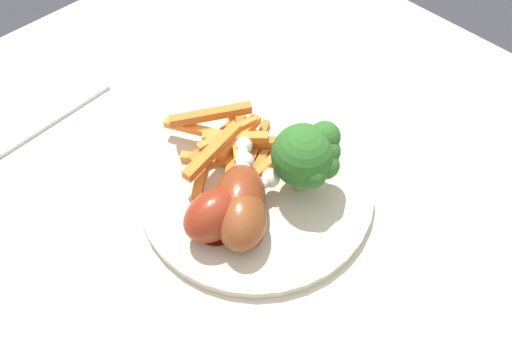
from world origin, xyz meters
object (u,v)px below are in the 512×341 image
Objects in this scene: carrot_fries_pile at (230,145)px; chicken_drumstick_extra at (219,212)px; broccoli_floret_front at (309,156)px; dining_table at (257,278)px; chicken_drumstick_near at (237,199)px; dinner_plate at (256,185)px; chicken_drumstick_far at (242,215)px; fork at (42,126)px.

carrot_fries_pile is 1.17× the size of chicken_drumstick_extra.
broccoli_floret_front reaches higher than chicken_drumstick_extra.
dining_table is 8.31× the size of chicken_drumstick_extra.
chicken_drumstick_near is at bearing -37.37° from carrot_fries_pile.
dinner_plate is 2.46× the size of chicken_drumstick_far.
chicken_drumstick_near is (0.01, -0.04, 0.03)m from dinner_plate.
broccoli_floret_front reaches higher than dinner_plate.
chicken_drumstick_extra reaches higher than chicken_drumstick_far.
broccoli_floret_front is at bearing 74.98° from chicken_drumstick_extra.
broccoli_floret_front is (-0.00, 0.07, 0.17)m from dining_table.
chicken_drumstick_extra is at bearing -91.46° from chicken_drumstick_near.
dining_table is 0.15m from chicken_drumstick_near.
broccoli_floret_front is at bearing 90.92° from dining_table.
dining_table is 8.53× the size of chicken_drumstick_near.
chicken_drumstick_near is at bearing -175.68° from dining_table.
chicken_drumstick_extra is at bearing -48.69° from carrot_fries_pile.
chicken_drumstick_extra is at bearing -78.00° from dinner_plate.
chicken_drumstick_far is (0.03, -0.05, 0.03)m from dinner_plate.
chicken_drumstick_extra reaches higher than chicken_drumstick_near.
carrot_fries_pile is 0.10m from chicken_drumstick_far.
carrot_fries_pile is 0.23m from fork.
fork is (-0.25, -0.06, -0.03)m from chicken_drumstick_extra.
dinner_plate is 3.06× the size of broccoli_floret_front.
dinner_plate is 2.26× the size of chicken_drumstick_near.
fork is at bearing -146.41° from carrot_fries_pile.
broccoli_floret_front is 0.72× the size of chicken_drumstick_extra.
dinner_plate is at bearing 136.61° from dining_table.
broccoli_floret_front reaches higher than chicken_drumstick_near.
carrot_fries_pile reaches higher than dining_table.
carrot_fries_pile is at bearing 171.28° from dinner_plate.
chicken_drumstick_near is at bearing 152.34° from chicken_drumstick_far.
carrot_fries_pile is at bearing 144.51° from chicken_drumstick_far.
chicken_drumstick_extra is (-0.00, -0.02, 0.00)m from chicken_drumstick_near.
dining_table is 7.13× the size of carrot_fries_pile.
carrot_fries_pile is 0.70× the size of fork.
dinner_plate is at bearing -66.87° from fork.
dining_table is 0.17m from carrot_fries_pile.
chicken_drumstick_extra is 0.26m from fork.
chicken_drumstick_far reaches higher than carrot_fries_pile.
dinner_plate is 0.27m from fork.
chicken_drumstick_far reaches higher than dinner_plate.
chicken_drumstick_far is 0.54× the size of fork.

